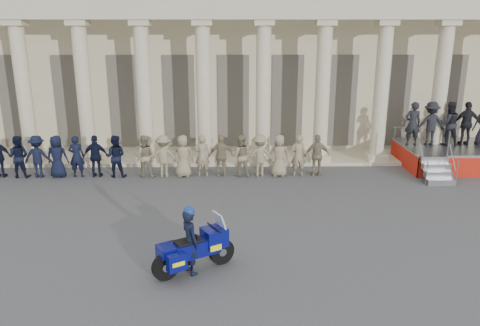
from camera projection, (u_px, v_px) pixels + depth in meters
name	position (u px, v px, depth m)	size (l,w,h in m)	color
ground	(235.00, 240.00, 13.64)	(90.00, 90.00, 0.00)	#414144
building	(233.00, 54.00, 26.56)	(40.00, 12.50, 9.00)	#C0B390
officer_rank	(101.00, 156.00, 19.21)	(18.70, 0.66, 1.76)	black
reviewing_stand	(455.00, 131.00, 20.51)	(4.70, 4.39, 2.87)	gray
motorcycle	(195.00, 249.00, 11.70)	(2.02, 1.49, 1.45)	black
rider	(190.00, 240.00, 11.56)	(0.66, 0.74, 1.79)	black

